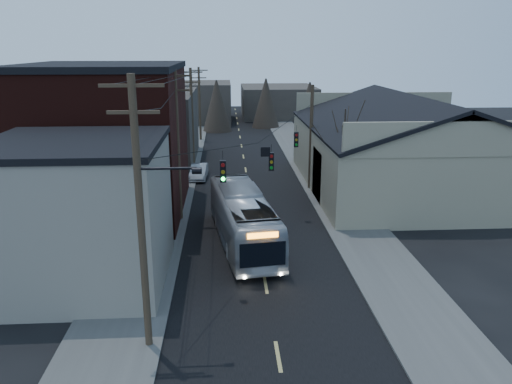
% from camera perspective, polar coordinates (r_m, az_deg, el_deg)
% --- Properties ---
extents(road_surface, '(9.00, 110.00, 0.02)m').
position_cam_1_polar(road_surface, '(45.86, -1.09, 1.96)').
color(road_surface, black).
rests_on(road_surface, ground).
extents(sidewalk_left, '(4.00, 110.00, 0.12)m').
position_cam_1_polar(sidewalk_left, '(46.04, -9.20, 1.87)').
color(sidewalk_left, '#474744').
rests_on(sidewalk_left, ground).
extents(sidewalk_right, '(4.00, 110.00, 0.12)m').
position_cam_1_polar(sidewalk_right, '(46.56, 6.94, 2.12)').
color(sidewalk_right, '#474744').
rests_on(sidewalk_right, ground).
extents(building_clapboard, '(8.00, 8.00, 7.00)m').
position_cam_1_polar(building_clapboard, '(25.69, -19.50, -2.50)').
color(building_clapboard, slate).
rests_on(building_clapboard, ground).
extents(building_brick, '(10.00, 12.00, 10.00)m').
position_cam_1_polar(building_brick, '(35.91, -16.64, 5.40)').
color(building_brick, black).
rests_on(building_brick, ground).
extents(building_left_far, '(9.00, 14.00, 7.00)m').
position_cam_1_polar(building_left_far, '(51.57, -12.09, 7.17)').
color(building_left_far, '#37302C').
rests_on(building_left_far, ground).
extents(warehouse, '(16.16, 20.60, 7.73)m').
position_cam_1_polar(warehouse, '(42.98, 16.83, 3.96)').
color(warehouse, gray).
rests_on(warehouse, ground).
extents(building_far_left, '(10.00, 12.00, 6.00)m').
position_cam_1_polar(building_far_left, '(79.94, -6.56, 10.18)').
color(building_far_left, '#37302C').
rests_on(building_far_left, ground).
extents(building_far_right, '(12.00, 14.00, 5.00)m').
position_cam_1_polar(building_far_right, '(85.31, 2.51, 10.32)').
color(building_far_right, '#37302C').
rests_on(building_far_right, ground).
extents(bare_tree, '(0.40, 0.40, 7.20)m').
position_cam_1_polar(bare_tree, '(36.23, 9.92, 3.67)').
color(bare_tree, black).
rests_on(bare_tree, ground).
extents(utility_lines, '(11.24, 45.28, 10.50)m').
position_cam_1_polar(utility_lines, '(39.08, -5.35, 6.78)').
color(utility_lines, '#382B1E').
rests_on(utility_lines, ground).
extents(bus, '(4.16, 11.57, 3.15)m').
position_cam_1_polar(bus, '(29.60, -1.49, -3.02)').
color(bus, '#A5A9B0').
rests_on(bus, ground).
extents(parked_car, '(1.59, 4.02, 1.30)m').
position_cam_1_polar(parked_car, '(44.75, -6.55, 2.33)').
color(parked_car, '#9FA2A6').
rests_on(parked_car, ground).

